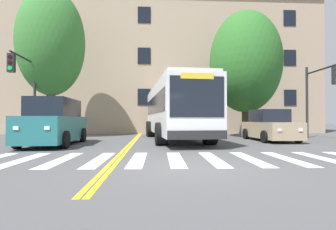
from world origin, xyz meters
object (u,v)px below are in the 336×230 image
car_grey_behind_bus (164,124)px  traffic_light_near_corner (319,88)px  street_tree_curbside_small (51,43)px  car_tan_far_lane (269,127)px  traffic_light_far_corner (26,81)px  city_bus (174,110)px  car_teal_near_lane (55,123)px  street_tree_curbside_large (245,62)px

car_grey_behind_bus → traffic_light_near_corner: bearing=-45.6°
street_tree_curbside_small → traffic_light_near_corner: bearing=-9.0°
car_tan_far_lane → traffic_light_far_corner: size_ratio=0.85×
car_tan_far_lane → street_tree_curbside_small: street_tree_curbside_small is taller
city_bus → car_grey_behind_bus: 9.01m
city_bus → car_tan_far_lane: size_ratio=2.57×
city_bus → street_tree_curbside_small: 9.83m
traffic_light_far_corner → street_tree_curbside_small: street_tree_curbside_small is taller
car_grey_behind_bus → traffic_light_near_corner: traffic_light_near_corner is taller
car_teal_near_lane → car_tan_far_lane: (11.52, 1.88, -0.25)m
car_tan_far_lane → traffic_light_near_corner: 4.32m
car_tan_far_lane → car_grey_behind_bus: 11.73m
car_teal_near_lane → traffic_light_far_corner: 4.78m
traffic_light_near_corner → street_tree_curbside_large: street_tree_curbside_large is taller
traffic_light_far_corner → street_tree_curbside_small: bearing=77.9°
car_teal_near_lane → traffic_light_near_corner: traffic_light_near_corner is taller
street_tree_curbside_small → city_bus: bearing=-15.2°
car_teal_near_lane → car_tan_far_lane: size_ratio=1.15×
car_teal_near_lane → traffic_light_far_corner: (-2.81, 2.97, 2.47)m
car_teal_near_lane → street_tree_curbside_small: street_tree_curbside_small is taller
city_bus → street_tree_curbside_large: (5.12, 1.68, 3.39)m
city_bus → street_tree_curbside_large: street_tree_curbside_large is taller
traffic_light_far_corner → traffic_light_near_corner: bearing=-0.9°
car_teal_near_lane → traffic_light_far_corner: size_ratio=0.98×
traffic_light_near_corner → street_tree_curbside_small: 17.87m
city_bus → traffic_light_far_corner: traffic_light_far_corner is taller
car_tan_far_lane → street_tree_curbside_small: (-13.80, 3.56, 5.73)m
city_bus → traffic_light_near_corner: 9.12m
street_tree_curbside_large → traffic_light_near_corner: bearing=-29.3°
car_grey_behind_bus → traffic_light_near_corner: 13.41m
traffic_light_near_corner → street_tree_curbside_large: size_ratio=0.54×
car_teal_near_lane → street_tree_curbside_large: (11.17, 4.86, 4.16)m
city_bus → street_tree_curbside_small: size_ratio=1.14×
car_grey_behind_bus → street_tree_curbside_large: 10.03m
car_teal_near_lane → street_tree_curbside_large: bearing=23.5°
car_teal_near_lane → street_tree_curbside_small: bearing=112.7°
traffic_light_far_corner → street_tree_curbside_small: 3.92m
city_bus → car_tan_far_lane: 5.72m
car_tan_far_lane → traffic_light_far_corner: traffic_light_far_corner is taller
car_teal_near_lane → traffic_light_near_corner: (15.05, 2.69, 2.10)m
car_tan_far_lane → city_bus: bearing=166.7°
city_bus → traffic_light_near_corner: size_ratio=2.46×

